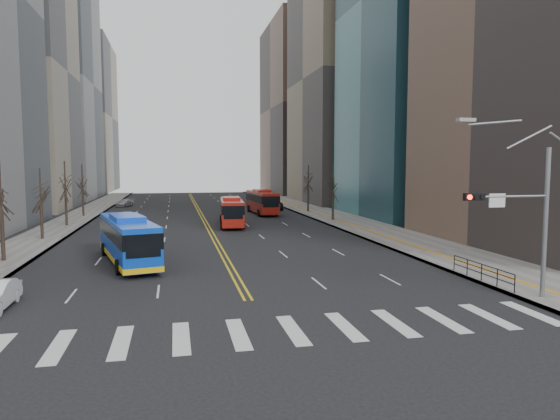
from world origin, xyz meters
The scene contains 15 objects.
ground centered at (0.00, 0.00, 0.00)m, with size 220.00×220.00×0.00m, color black.
sidewalk_right centered at (17.50, 45.00, 0.07)m, with size 7.00×130.00×0.15m, color slate.
sidewalk_left centered at (-16.50, 45.00, 0.07)m, with size 5.00×130.00×0.15m, color slate.
crosswalk centered at (0.00, 0.00, 0.01)m, with size 26.70×4.00×0.01m.
centerline centered at (0.00, 55.00, 0.01)m, with size 0.55×100.00×0.01m.
office_towers centered at (0.12, 68.51, 23.92)m, with size 83.00×134.00×58.00m.
signal_mast centered at (13.77, 2.00, 4.86)m, with size 5.37×0.37×9.39m.
pedestrian_railing centered at (14.30, 6.00, 0.82)m, with size 0.06×6.06×1.02m.
street_trees centered at (-7.18, 34.55, 4.87)m, with size 35.20×47.20×7.60m.
blue_bus centered at (-7.08, 16.96, 1.83)m, with size 5.35×12.23×3.49m.
red_bus_near centered at (2.82, 37.64, 1.88)m, with size 3.30×10.76×3.38m.
red_bus_far centered at (8.78, 51.06, 1.97)m, with size 3.20×11.29×3.55m.
car_dark_mid centered at (11.86, 56.37, 0.62)m, with size 1.48×3.67×1.25m, color black.
car_silver centered at (-12.09, 68.40, 0.63)m, with size 1.75×4.31×1.25m, color #A9A9AF.
car_dark_far centered at (12.50, 60.88, 0.69)m, with size 2.27×4.93×1.37m, color black.
Camera 1 is at (-3.71, -20.36, 7.09)m, focal length 32.00 mm.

